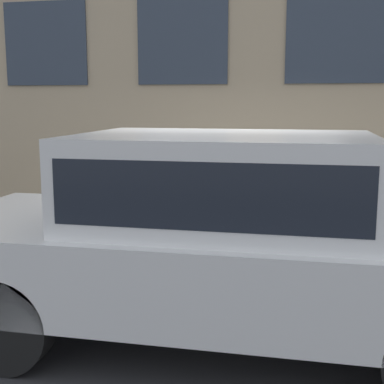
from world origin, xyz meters
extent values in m
plane|color=#2D2D30|center=(0.00, 0.00, 0.00)|extent=(80.00, 80.00, 0.00)
cube|color=#9E9B93|center=(1.50, 0.00, 0.09)|extent=(3.00, 60.00, 0.18)
cube|color=#2D3847|center=(2.98, -1.23, 3.08)|extent=(0.03, 1.53, 1.43)
cube|color=#2D3847|center=(2.98, 1.23, 3.08)|extent=(0.03, 1.53, 1.43)
cube|color=#2D3847|center=(2.98, 3.68, 3.08)|extent=(0.03, 1.53, 1.43)
cylinder|color=gray|center=(0.55, 0.15, 0.20)|extent=(0.35, 0.35, 0.04)
cylinder|color=gray|center=(0.55, 0.15, 0.52)|extent=(0.26, 0.26, 0.67)
sphere|color=slate|center=(0.55, 0.15, 0.85)|extent=(0.27, 0.27, 0.27)
cylinder|color=black|center=(0.55, 0.15, 0.94)|extent=(0.09, 0.09, 0.11)
cylinder|color=gray|center=(0.55, -0.03, 0.60)|extent=(0.09, 0.10, 0.09)
cylinder|color=gray|center=(0.55, 0.33, 0.60)|extent=(0.09, 0.10, 0.09)
cylinder|color=navy|center=(0.73, 0.99, 0.50)|extent=(0.09, 0.09, 0.64)
cylinder|color=navy|center=(0.87, 0.99, 0.50)|extent=(0.09, 0.09, 0.64)
cube|color=#72288C|center=(0.80, 0.99, 1.06)|extent=(0.17, 0.12, 0.48)
cylinder|color=#72288C|center=(0.68, 0.99, 1.07)|extent=(0.07, 0.07, 0.46)
cylinder|color=#72288C|center=(0.92, 0.99, 1.07)|extent=(0.07, 0.07, 0.46)
sphere|color=beige|center=(0.80, 0.99, 1.41)|extent=(0.21, 0.21, 0.21)
cylinder|color=black|center=(-2.38, 1.39, 0.38)|extent=(0.24, 0.77, 0.77)
cylinder|color=black|center=(-0.63, 1.39, 0.38)|extent=(0.24, 0.77, 0.77)
cube|color=white|center=(-1.51, -0.18, 0.73)|extent=(1.99, 5.06, 0.69)
cube|color=white|center=(-1.51, -0.18, 1.44)|extent=(1.75, 2.43, 0.75)
cube|color=#1E232D|center=(-1.51, -0.18, 1.44)|extent=(1.76, 2.24, 0.48)
camera|label=1|loc=(-5.90, -0.83, 2.09)|focal=50.00mm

